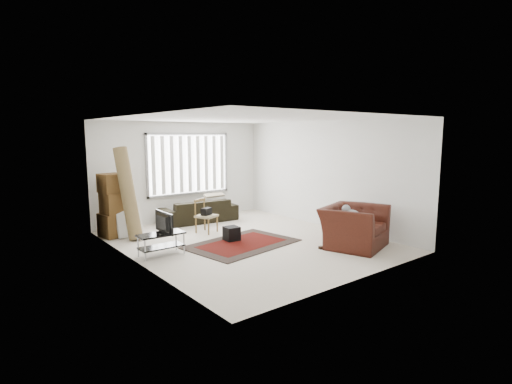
% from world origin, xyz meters
% --- Properties ---
extents(room, '(6.00, 6.02, 2.71)m').
position_xyz_m(room, '(0.03, 0.51, 1.76)').
color(room, beige).
rests_on(room, ground).
extents(persian_rug, '(2.51, 1.87, 0.02)m').
position_xyz_m(persian_rug, '(-0.23, -0.11, 0.01)').
color(persian_rug, black).
rests_on(persian_rug, ground).
extents(tv_stand, '(0.90, 0.41, 0.45)m').
position_xyz_m(tv_stand, '(-1.95, 0.22, 0.33)').
color(tv_stand, black).
rests_on(tv_stand, ground).
extents(tv, '(0.09, 0.73, 0.42)m').
position_xyz_m(tv, '(-1.95, 0.22, 0.66)').
color(tv, black).
rests_on(tv, tv_stand).
extents(subwoofer, '(0.33, 0.33, 0.31)m').
position_xyz_m(subwoofer, '(-0.25, 0.25, 0.17)').
color(subwoofer, black).
rests_on(subwoofer, persian_rug).
extents(moving_boxes, '(0.68, 0.64, 1.47)m').
position_xyz_m(moving_boxes, '(-2.15, 2.30, 0.68)').
color(moving_boxes, brown).
rests_on(moving_boxes, ground).
extents(white_flatpack, '(0.62, 0.32, 0.76)m').
position_xyz_m(white_flatpack, '(-1.90, 2.05, 0.38)').
color(white_flatpack, silver).
rests_on(white_flatpack, ground).
extents(rolled_rug, '(0.50, 0.82, 2.10)m').
position_xyz_m(rolled_rug, '(-1.97, 1.85, 1.05)').
color(rolled_rug, brown).
rests_on(rolled_rug, ground).
extents(sofa, '(2.15, 1.09, 0.80)m').
position_xyz_m(sofa, '(0.19, 2.45, 0.40)').
color(sofa, black).
rests_on(sofa, ground).
extents(side_chair, '(0.57, 0.57, 0.81)m').
position_xyz_m(side_chair, '(-0.28, 1.30, 0.45)').
color(side_chair, '#8E805D').
rests_on(side_chair, ground).
extents(armchair, '(1.63, 1.52, 0.99)m').
position_xyz_m(armchair, '(1.53, -1.72, 0.50)').
color(armchair, '#3C140C').
rests_on(armchair, ground).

